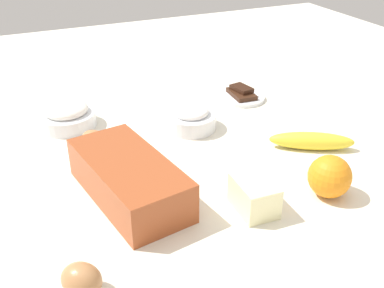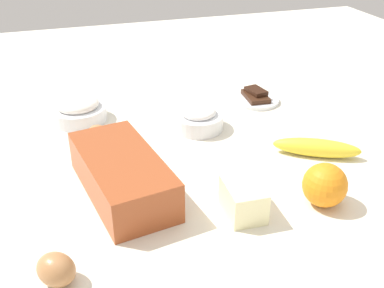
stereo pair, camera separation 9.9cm
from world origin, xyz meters
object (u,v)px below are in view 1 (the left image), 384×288
object	(u,v)px
egg_beside_bowl	(82,280)
egg_near_butter	(94,140)
banana	(312,141)
butter_block	(254,196)
flour_bowl	(67,115)
sugar_bowl	(191,118)
loaf_pan	(129,178)
chocolate_plate	(241,96)
orange_fruit	(330,176)

from	to	relation	value
egg_beside_bowl	egg_near_butter	bearing A→B (deg)	-15.88
banana	butter_block	distance (m)	0.28
flour_bowl	sugar_bowl	bearing A→B (deg)	-116.52
banana	egg_near_butter	bearing A→B (deg)	65.93
loaf_pan	egg_beside_bowl	bearing A→B (deg)	136.95
flour_bowl	chocolate_plate	xyz separation A→B (m)	(-0.03, -0.48, -0.02)
butter_block	egg_near_butter	size ratio (longest dim) A/B	1.47
egg_beside_bowl	chocolate_plate	xyz separation A→B (m)	(0.53, -0.56, -0.02)
banana	butter_block	world-z (taller)	butter_block
banana	orange_fruit	distance (m)	0.18
sugar_bowl	egg_beside_bowl	xyz separation A→B (m)	(-0.42, 0.36, -0.00)
butter_block	sugar_bowl	bearing A→B (deg)	-4.82
egg_near_butter	egg_beside_bowl	size ratio (longest dim) A/B	0.97
banana	egg_near_butter	xyz separation A→B (m)	(0.20, 0.45, 0.00)
orange_fruit	butter_block	xyz separation A→B (m)	(0.02, 0.15, -0.01)
banana	egg_beside_bowl	xyz separation A→B (m)	(-0.22, 0.57, 0.01)
flour_bowl	butter_block	size ratio (longest dim) A/B	1.58
flour_bowl	sugar_bowl	size ratio (longest dim) A/B	1.15
flour_bowl	sugar_bowl	world-z (taller)	flour_bowl
orange_fruit	sugar_bowl	bearing A→B (deg)	18.88
egg_near_butter	sugar_bowl	bearing A→B (deg)	-89.08
flour_bowl	chocolate_plate	size ratio (longest dim) A/B	1.09
banana	egg_beside_bowl	world-z (taller)	egg_beside_bowl
loaf_pan	butter_block	distance (m)	0.24
flour_bowl	orange_fruit	distance (m)	0.64
egg_beside_bowl	chocolate_plate	bearing A→B (deg)	-46.81
egg_near_butter	chocolate_plate	bearing A→B (deg)	-75.77
sugar_bowl	chocolate_plate	distance (m)	0.23
egg_near_butter	loaf_pan	bearing A→B (deg)	-175.35
sugar_bowl	egg_beside_bowl	bearing A→B (deg)	139.41
sugar_bowl	loaf_pan	bearing A→B (deg)	133.84
egg_near_butter	flour_bowl	bearing A→B (deg)	13.32
banana	egg_near_butter	world-z (taller)	egg_near_butter
orange_fruit	egg_near_butter	bearing A→B (deg)	45.39
sugar_bowl	egg_near_butter	distance (m)	0.24
butter_block	banana	bearing A→B (deg)	-58.80
orange_fruit	chocolate_plate	xyz separation A→B (m)	(0.47, -0.08, -0.03)
sugar_bowl	egg_near_butter	size ratio (longest dim) A/B	2.02
egg_beside_bowl	chocolate_plate	world-z (taller)	egg_beside_bowl
flour_bowl	orange_fruit	xyz separation A→B (m)	(-0.50, -0.40, 0.01)
orange_fruit	butter_block	bearing A→B (deg)	83.47
sugar_bowl	banana	size ratio (longest dim) A/B	0.65
egg_near_butter	egg_beside_bowl	world-z (taller)	egg_beside_bowl
flour_bowl	banana	distance (m)	0.59
butter_block	egg_beside_bowl	size ratio (longest dim) A/B	1.43
loaf_pan	egg_near_butter	bearing A→B (deg)	-4.87
flour_bowl	butter_block	bearing A→B (deg)	-153.15
butter_block	egg_beside_bowl	xyz separation A→B (m)	(-0.07, 0.33, -0.00)
flour_bowl	orange_fruit	size ratio (longest dim) A/B	1.72
orange_fruit	egg_beside_bowl	size ratio (longest dim) A/B	1.31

